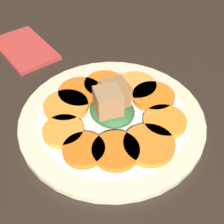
# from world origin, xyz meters

# --- Properties ---
(table_slab) EXTENTS (1.20, 1.20, 0.02)m
(table_slab) POSITION_xyz_m (0.00, 0.00, 0.01)
(table_slab) COLOR black
(table_slab) RESTS_ON ground
(plate) EXTENTS (0.30, 0.30, 0.01)m
(plate) POSITION_xyz_m (0.00, 0.00, 0.03)
(plate) COLOR beige
(plate) RESTS_ON table_slab
(carrot_slice_0) EXTENTS (0.07, 0.07, 0.01)m
(carrot_slice_0) POSITION_xyz_m (-0.01, -0.08, 0.04)
(carrot_slice_0) COLOR orange
(carrot_slice_0) RESTS_ON plate
(carrot_slice_1) EXTENTS (0.07, 0.07, 0.01)m
(carrot_slice_1) POSITION_xyz_m (0.03, -0.08, 0.04)
(carrot_slice_1) COLOR orange
(carrot_slice_1) RESTS_ON plate
(carrot_slice_2) EXTENTS (0.07, 0.07, 0.01)m
(carrot_slice_2) POSITION_xyz_m (0.07, -0.03, 0.04)
(carrot_slice_2) COLOR orange
(carrot_slice_2) RESTS_ON plate
(carrot_slice_3) EXTENTS (0.08, 0.08, 0.01)m
(carrot_slice_3) POSITION_xyz_m (0.08, 0.01, 0.04)
(carrot_slice_3) COLOR orange
(carrot_slice_3) RESTS_ON plate
(carrot_slice_4) EXTENTS (0.07, 0.07, 0.01)m
(carrot_slice_4) POSITION_xyz_m (0.06, 0.05, 0.04)
(carrot_slice_4) COLOR orange
(carrot_slice_4) RESTS_ON plate
(carrot_slice_5) EXTENTS (0.06, 0.06, 0.01)m
(carrot_slice_5) POSITION_xyz_m (0.02, 0.08, 0.04)
(carrot_slice_5) COLOR orange
(carrot_slice_5) RESTS_ON plate
(carrot_slice_6) EXTENTS (0.06, 0.06, 0.01)m
(carrot_slice_6) POSITION_xyz_m (-0.03, 0.08, 0.04)
(carrot_slice_6) COLOR orange
(carrot_slice_6) RESTS_ON plate
(carrot_slice_7) EXTENTS (0.07, 0.07, 0.01)m
(carrot_slice_7) POSITION_xyz_m (-0.06, 0.04, 0.04)
(carrot_slice_7) COLOR orange
(carrot_slice_7) RESTS_ON plate
(carrot_slice_8) EXTENTS (0.08, 0.08, 0.01)m
(carrot_slice_8) POSITION_xyz_m (-0.08, -0.01, 0.04)
(carrot_slice_8) COLOR orange
(carrot_slice_8) RESTS_ON plate
(carrot_slice_9) EXTENTS (0.07, 0.07, 0.01)m
(carrot_slice_9) POSITION_xyz_m (-0.06, -0.06, 0.04)
(carrot_slice_9) COLOR orange
(carrot_slice_9) RESTS_ON plate
(center_pile) EXTENTS (0.08, 0.07, 0.07)m
(center_pile) POSITION_xyz_m (-0.00, 0.00, 0.06)
(center_pile) COLOR #2D6033
(center_pile) RESTS_ON plate
(fork) EXTENTS (0.18, 0.06, 0.00)m
(fork) POSITION_xyz_m (-0.01, -0.05, 0.03)
(fork) COLOR #B2B2B7
(fork) RESTS_ON plate
(napkin) EXTENTS (0.15, 0.09, 0.01)m
(napkin) POSITION_xyz_m (0.28, 0.02, 0.02)
(napkin) COLOR #B2332D
(napkin) RESTS_ON table_slab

